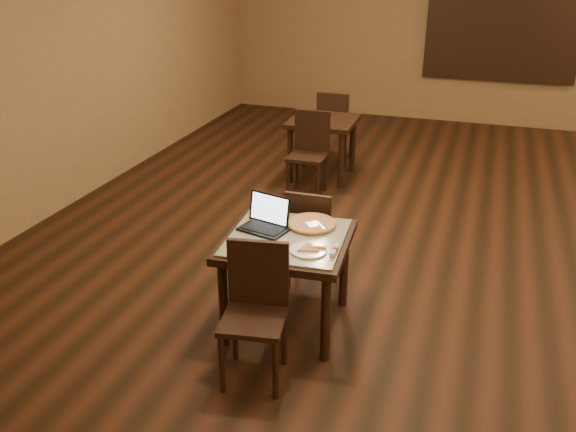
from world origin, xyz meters
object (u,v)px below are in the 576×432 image
(pizza_pan, at_px, (312,225))
(chair_main_far, at_px, (310,233))
(laptop, at_px, (267,220))
(other_table_b_chair_near, at_px, (310,148))
(chair_main_near, at_px, (256,304))
(other_table_b, at_px, (323,129))
(tiled_table, at_px, (287,249))
(other_table_b_chair_far, at_px, (334,123))

(pizza_pan, bearing_deg, chair_main_far, 107.39)
(laptop, bearing_deg, other_table_b_chair_near, 113.32)
(chair_main_near, height_order, other_table_b, chair_main_near)
(chair_main_near, height_order, chair_main_far, chair_main_near)
(chair_main_far, distance_m, other_table_b, 2.76)
(chair_main_far, relative_size, pizza_pan, 2.54)
(pizza_pan, xyz_separation_m, other_table_b, (-0.76, 3.07, -0.14))
(tiled_table, xyz_separation_m, other_table_b, (-0.64, 3.31, -0.03))
(other_table_b, height_order, other_table_b_chair_near, other_table_b_chair_near)
(chair_main_far, height_order, other_table_b_chair_far, other_table_b_chair_far)
(tiled_table, relative_size, chair_main_near, 1.02)
(chair_main_far, distance_m, pizza_pan, 0.48)
(laptop, relative_size, other_table_b, 0.49)
(other_table_b_chair_near, height_order, other_table_b_chair_far, same)
(tiled_table, relative_size, pizza_pan, 2.76)
(tiled_table, xyz_separation_m, other_table_b_chair_far, (-0.64, 3.88, -0.11))
(other_table_b, relative_size, other_table_b_chair_far, 0.83)
(chair_main_far, height_order, laptop, laptop)
(laptop, xyz_separation_m, other_table_b, (-0.44, 3.20, -0.19))
(chair_main_near, distance_m, pizza_pan, 0.90)
(tiled_table, height_order, pizza_pan, pizza_pan)
(chair_main_far, bearing_deg, tiled_table, 89.42)
(tiled_table, bearing_deg, other_table_b, 96.99)
(chair_main_near, height_order, other_table_b_chair_far, other_table_b_chair_far)
(other_table_b_chair_near, bearing_deg, other_table_b, 89.56)
(chair_main_near, distance_m, chair_main_far, 1.24)
(tiled_table, distance_m, chair_main_near, 0.63)
(tiled_table, bearing_deg, laptop, 148.00)
(chair_main_far, bearing_deg, chair_main_near, 88.81)
(laptop, relative_size, other_table_b_chair_far, 0.41)
(chair_main_near, bearing_deg, other_table_b_chair_near, 91.14)
(chair_main_near, relative_size, pizza_pan, 2.71)
(tiled_table, distance_m, other_table_b_chair_far, 3.93)
(other_table_b, bearing_deg, pizza_pan, -76.48)
(laptop, height_order, other_table_b_chair_near, laptop)
(chair_main_near, bearing_deg, pizza_pan, 71.68)
(chair_main_near, relative_size, other_table_b_chair_far, 0.98)
(pizza_pan, height_order, other_table_b, pizza_pan)
(tiled_table, xyz_separation_m, other_table_b_chair_near, (-0.64, 2.73, -0.11))
(chair_main_near, distance_m, other_table_b_chair_near, 3.41)
(pizza_pan, relative_size, other_table_b, 0.44)
(other_table_b, distance_m, other_table_b_chair_far, 0.58)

